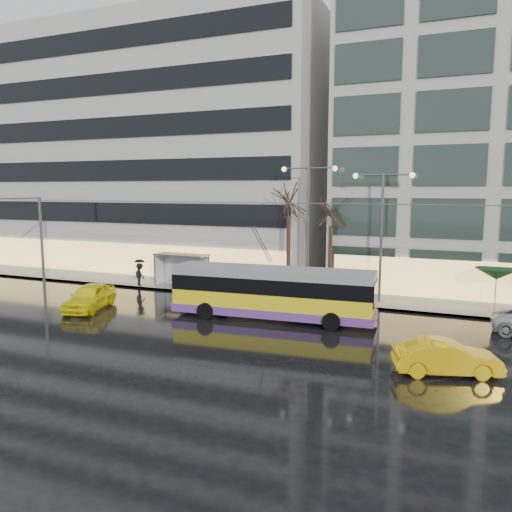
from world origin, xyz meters
The scene contains 17 objects.
ground centered at (0.00, 0.00, 0.00)m, with size 140.00×140.00×0.00m, color black.
sidewalk centered at (2.00, 14.00, 0.07)m, with size 80.00×10.00×0.15m, color gray.
kerb centered at (2.00, 9.05, 0.07)m, with size 80.00×0.10×0.15m, color slate.
building_left centered at (-16.00, 19.00, 11.15)m, with size 34.00×14.00×22.00m, color #B7B5AF.
trolleybus centered at (1.72, 4.40, 1.50)m, with size 12.07×4.86×5.54m.
catenary centered at (1.00, 7.94, 4.25)m, with size 42.24×5.12×7.00m.
bus_shelter centered at (-8.38, 10.69, 1.96)m, with size 4.20×1.60×2.51m.
street_lamp_near centered at (2.00, 10.80, 5.99)m, with size 3.96×0.36×9.03m.
street_lamp_far centered at (7.00, 10.80, 5.71)m, with size 3.96×0.36×8.53m.
tree_a centered at (0.50, 11.00, 7.09)m, with size 3.20×3.20×8.40m.
tree_b centered at (3.50, 11.20, 6.40)m, with size 3.20×3.20×7.70m.
parasol_a centered at (14.00, 11.00, 2.45)m, with size 2.50×2.50×2.65m.
taxi_a centered at (-9.86, 2.20, 0.82)m, with size 1.94×4.83×1.65m, color #FFF30D.
taxi_b centered at (11.49, -1.14, 0.71)m, with size 1.51×4.33×1.43m, color yellow.
pedestrian_a centered at (-7.97, 9.40, 1.64)m, with size 1.04×1.06×2.19m.
pedestrian_b centered at (-6.04, 12.22, 1.08)m, with size 1.05×0.90×1.86m.
pedestrian_c centered at (-11.12, 9.40, 1.27)m, with size 1.31×1.09×2.11m.
Camera 1 is at (11.69, -22.58, 7.68)m, focal length 35.00 mm.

